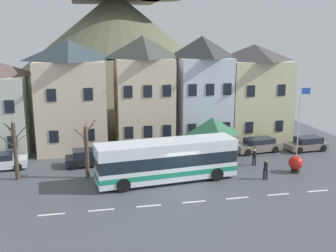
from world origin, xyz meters
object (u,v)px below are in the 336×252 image
(transit_bus, at_px, (167,161))
(flagpole, at_px, (300,116))
(bus_shelter, at_px, (212,126))
(parked_car_03, at_px, (307,144))
(parked_car_01, at_px, (258,145))
(pedestrian_01, at_px, (266,169))
(public_bench, at_px, (201,149))
(townhouse_01, at_px, (71,95))
(harbour_buoy, at_px, (296,163))
(townhouse_03, at_px, (201,90))
(parked_car_02, at_px, (90,158))
(townhouse_04, at_px, (252,92))
(pedestrian_00, at_px, (254,156))
(hilltop_castle, at_px, (117,49))
(bare_tree_00, at_px, (15,150))
(bare_tree_01, at_px, (87,151))
(townhouse_02, at_px, (143,92))

(transit_bus, distance_m, flagpole, 13.70)
(bus_shelter, relative_size, parked_car_03, 0.95)
(parked_car_01, distance_m, pedestrian_01, 7.42)
(public_bench, height_order, flagpole, flagpole)
(townhouse_01, relative_size, transit_bus, 0.96)
(public_bench, distance_m, harbour_buoy, 8.79)
(townhouse_03, distance_m, bus_shelter, 6.80)
(townhouse_03, distance_m, parked_car_03, 11.37)
(parked_car_02, height_order, parked_car_03, parked_car_02)
(townhouse_04, distance_m, parked_car_01, 6.74)
(parked_car_02, relative_size, harbour_buoy, 3.04)
(transit_bus, distance_m, parked_car_02, 7.53)
(parked_car_03, bearing_deg, harbour_buoy, 47.31)
(parked_car_03, height_order, pedestrian_00, pedestrian_00)
(pedestrian_01, xyz_separation_m, harbour_buoy, (3.03, 0.94, -0.02))
(townhouse_03, bearing_deg, hilltop_castle, 106.31)
(parked_car_01, relative_size, bare_tree_00, 1.04)
(townhouse_03, xyz_separation_m, bare_tree_00, (-16.74, -7.63, -3.02))
(pedestrian_01, bearing_deg, townhouse_04, 71.36)
(hilltop_castle, distance_m, parked_car_01, 29.86)
(public_bench, bearing_deg, parked_car_03, -5.34)
(hilltop_castle, distance_m, pedestrian_00, 32.56)
(public_bench, bearing_deg, transit_bus, -125.84)
(townhouse_04, bearing_deg, hilltop_castle, 119.24)
(townhouse_04, height_order, transit_bus, townhouse_04)
(parked_car_03, relative_size, harbour_buoy, 2.97)
(townhouse_04, bearing_deg, public_bench, -146.91)
(parked_car_02, relative_size, bare_tree_01, 0.93)
(townhouse_02, xyz_separation_m, bare_tree_00, (-10.84, -7.47, -3.04))
(townhouse_02, xyz_separation_m, public_bench, (4.68, -3.95, -4.89))
(public_bench, relative_size, bare_tree_01, 0.35)
(townhouse_04, distance_m, public_bench, 9.36)
(parked_car_03, relative_size, flagpole, 0.65)
(townhouse_03, relative_size, townhouse_04, 1.08)
(bus_shelter, xyz_separation_m, bare_tree_00, (-15.83, -1.27, -0.79))
(flagpole, bearing_deg, townhouse_02, 154.31)
(harbour_buoy, relative_size, bare_tree_01, 0.31)
(townhouse_02, bearing_deg, townhouse_03, 1.59)
(bare_tree_00, xyz_separation_m, bare_tree_01, (5.23, -0.78, -0.16))
(townhouse_04, height_order, hilltop_castle, hilltop_castle)
(townhouse_02, height_order, bus_shelter, townhouse_02)
(bus_shelter, height_order, bare_tree_00, bare_tree_00)
(parked_car_01, relative_size, flagpole, 0.73)
(parked_car_01, relative_size, public_bench, 2.91)
(parked_car_01, bearing_deg, townhouse_01, -23.84)
(townhouse_03, height_order, bare_tree_01, townhouse_03)
(townhouse_03, xyz_separation_m, public_bench, (-1.22, -4.11, -4.87))
(flagpole, bearing_deg, transit_bus, -163.45)
(transit_bus, height_order, public_bench, transit_bus)
(transit_bus, distance_m, parked_car_01, 11.49)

